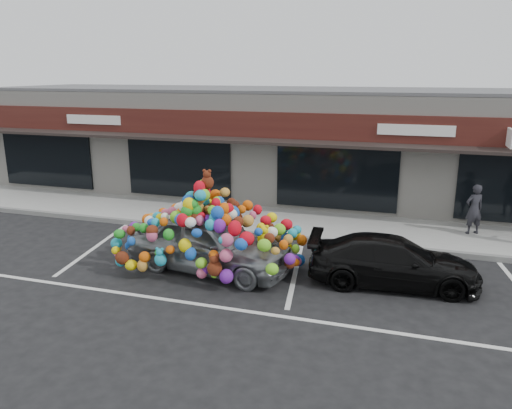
% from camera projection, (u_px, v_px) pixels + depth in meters
% --- Properties ---
extents(ground, '(90.00, 90.00, 0.00)m').
position_uv_depth(ground, '(193.00, 262.00, 13.46)').
color(ground, black).
rests_on(ground, ground).
extents(shop_building, '(24.00, 7.20, 4.31)m').
position_uv_depth(shop_building, '(275.00, 141.00, 20.68)').
color(shop_building, beige).
rests_on(shop_building, ground).
extents(sidewalk, '(26.00, 3.00, 0.15)m').
position_uv_depth(sidewalk, '(241.00, 219.00, 17.13)').
color(sidewalk, gray).
rests_on(sidewalk, ground).
extents(kerb, '(26.00, 0.18, 0.16)m').
position_uv_depth(kerb, '(225.00, 232.00, 15.74)').
color(kerb, slate).
rests_on(kerb, ground).
extents(parking_stripe_left, '(0.73, 4.37, 0.01)m').
position_uv_depth(parking_stripe_left, '(95.00, 247.00, 14.56)').
color(parking_stripe_left, silver).
rests_on(parking_stripe_left, ground).
extents(parking_stripe_mid, '(0.73, 4.37, 0.01)m').
position_uv_depth(parking_stripe_mid, '(296.00, 271.00, 12.84)').
color(parking_stripe_mid, silver).
rests_on(parking_stripe_mid, ground).
extents(lane_line, '(14.00, 0.12, 0.01)m').
position_uv_depth(lane_line, '(234.00, 309.00, 10.76)').
color(lane_line, silver).
rests_on(lane_line, ground).
extents(toy_car, '(3.10, 4.79, 2.66)m').
position_uv_depth(toy_car, '(210.00, 237.00, 12.69)').
color(toy_car, '#94989E').
rests_on(toy_car, ground).
extents(black_sedan, '(1.95, 4.13, 1.16)m').
position_uv_depth(black_sedan, '(393.00, 261.00, 11.90)').
color(black_sedan, black).
rests_on(black_sedan, ground).
extents(pedestrian_a, '(0.67, 0.59, 1.55)m').
position_uv_depth(pedestrian_a, '(474.00, 209.00, 15.13)').
color(pedestrian_a, '#222227').
rests_on(pedestrian_a, sidewalk).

